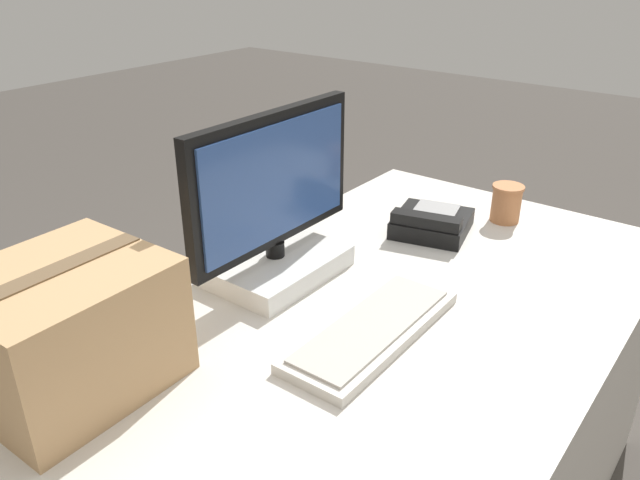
{
  "coord_description": "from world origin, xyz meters",
  "views": [
    {
      "loc": [
        -0.87,
        -0.59,
        1.43
      ],
      "look_at": [
        0.06,
        0.12,
        0.87
      ],
      "focal_mm": 35.0,
      "sensor_mm": 36.0,
      "label": 1
    }
  ],
  "objects": [
    {
      "name": "office_desk",
      "position": [
        0.0,
        0.0,
        0.36
      ],
      "size": [
        1.8,
        0.9,
        0.72
      ],
      "color": "beige",
      "rests_on": "ground_plane"
    },
    {
      "name": "cardboard_box",
      "position": [
        -0.42,
        0.29,
        0.83
      ],
      "size": [
        0.33,
        0.29,
        0.23
      ],
      "rotation": [
        0.0,
        0.0,
        0.02
      ],
      "color": "tan",
      "rests_on": "office_desk"
    },
    {
      "name": "monitor",
      "position": [
        0.09,
        0.28,
        0.86
      ],
      "size": [
        0.5,
        0.23,
        0.39
      ],
      "color": "white",
      "rests_on": "office_desk"
    },
    {
      "name": "paper_cup_right",
      "position": [
        0.72,
        -0.03,
        0.77
      ],
      "size": [
        0.09,
        0.09,
        0.1
      ],
      "color": "#BC7547",
      "rests_on": "office_desk"
    },
    {
      "name": "keyboard",
      "position": [
        0.02,
        -0.04,
        0.73
      ],
      "size": [
        0.43,
        0.16,
        0.03
      ],
      "rotation": [
        0.0,
        0.0,
        0.01
      ],
      "color": "beige",
      "rests_on": "office_desk"
    },
    {
      "name": "desk_phone",
      "position": [
        0.52,
        0.1,
        0.74
      ],
      "size": [
        0.24,
        0.23,
        0.08
      ],
      "rotation": [
        0.0,
        0.0,
        0.25
      ],
      "color": "black",
      "rests_on": "office_desk"
    }
  ]
}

